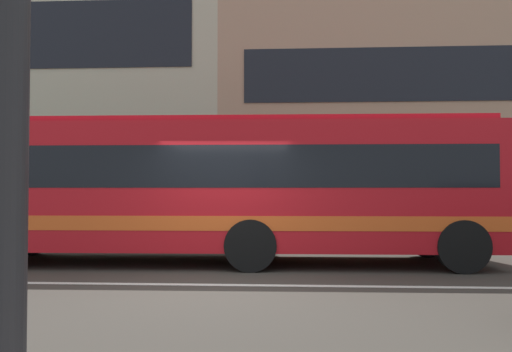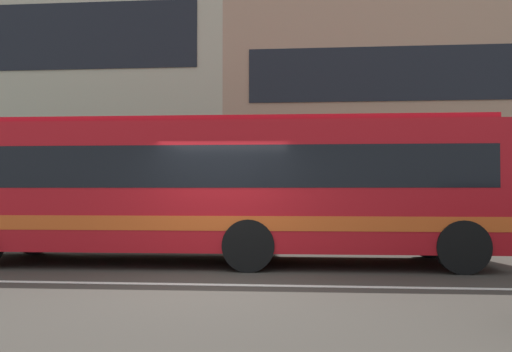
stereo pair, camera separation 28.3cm
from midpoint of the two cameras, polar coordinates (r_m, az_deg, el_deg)
ground_plane at (r=8.58m, az=-5.55°, el=-12.03°), size 160.00×160.00×0.00m
lane_centre_line at (r=8.58m, az=-5.55°, el=-12.01°), size 60.00×0.16×0.01m
hedge_row_far at (r=15.26m, az=-10.92°, el=-6.01°), size 21.43×1.10×0.74m
apartment_block_right at (r=25.16m, az=26.14°, el=6.36°), size 24.72×8.74×9.91m
transit_bus at (r=10.97m, az=-4.70°, el=-0.98°), size 11.43×2.73×3.02m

